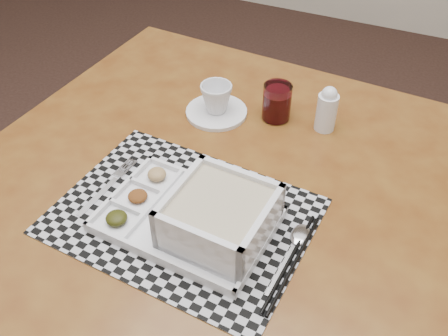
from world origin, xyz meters
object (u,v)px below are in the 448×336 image
at_px(serving_tray, 210,218).
at_px(cup, 216,98).
at_px(creamer_bottle, 327,109).
at_px(dining_table, 215,211).
at_px(juice_glass, 277,104).

distance_m(serving_tray, cup, 0.38).
bearing_deg(serving_tray, cup, 113.33).
bearing_deg(creamer_bottle, cup, -168.40).
relative_size(serving_tray, cup, 4.32).
bearing_deg(creamer_bottle, dining_table, -118.58).
xyz_separation_m(dining_table, serving_tray, (0.05, -0.12, 0.12)).
bearing_deg(cup, creamer_bottle, 5.26).
height_order(serving_tray, cup, serving_tray).
height_order(serving_tray, juice_glass, serving_tray).
distance_m(cup, creamer_bottle, 0.26).
bearing_deg(creamer_bottle, juice_glass, -175.90).
height_order(dining_table, juice_glass, juice_glass).
bearing_deg(dining_table, juice_glass, 82.75).
bearing_deg(cup, serving_tray, -73.01).
xyz_separation_m(serving_tray, juice_glass, (-0.01, 0.40, 0.00)).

